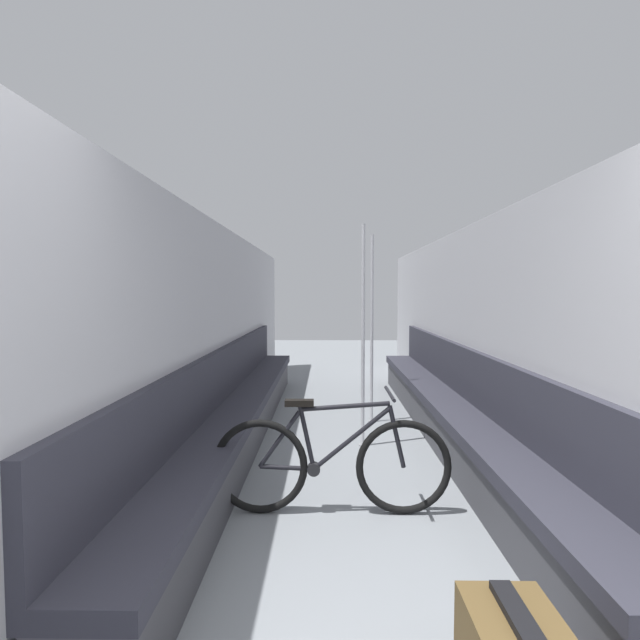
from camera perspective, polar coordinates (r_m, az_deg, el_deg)
The scene contains 7 objects.
wall_left at distance 5.07m, azimuth -12.21°, elevation -1.73°, with size 0.10×10.83×2.25m, color #B2B2B7.
wall_right at distance 5.17m, azimuth 17.82°, elevation -1.72°, with size 0.10×10.83×2.25m, color #B2B2B7.
bench_seat_row_left at distance 5.25m, azimuth -9.19°, elevation -10.41°, with size 0.45×6.82×0.99m.
bench_seat_row_right at distance 5.33m, azimuth 14.77°, elevation -10.28°, with size 0.45×6.82×0.99m.
bicycle at distance 3.62m, azimuth 1.31°, elevation -16.09°, with size 1.67×0.46×0.86m.
grab_pole_near at distance 5.01m, azimuth 4.94°, elevation -2.17°, with size 0.08×0.08×2.23m.
grab_pole_far at distance 5.95m, azimuth 5.94°, elevation -1.33°, with size 0.08×0.08×2.23m.
Camera 1 is at (-0.18, -1.11, 1.55)m, focal length 28.00 mm.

